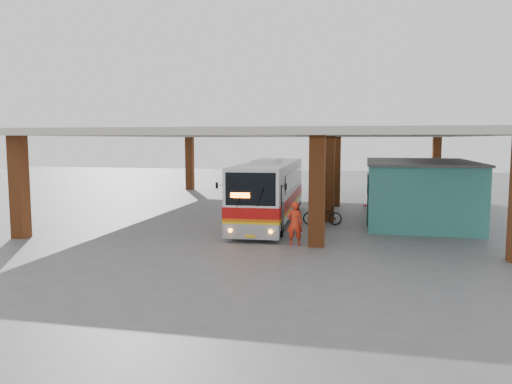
{
  "coord_description": "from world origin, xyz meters",
  "views": [
    {
      "loc": [
        4.83,
        -22.37,
        4.2
      ],
      "look_at": [
        -0.1,
        0.0,
        1.77
      ],
      "focal_mm": 35.0,
      "sensor_mm": 36.0,
      "label": 1
    }
  ],
  "objects_px": {
    "coach_bus": "(270,191)",
    "pedestrian": "(295,223)",
    "motorcycle": "(322,215)",
    "red_chair": "(369,203)"
  },
  "relations": [
    {
      "from": "pedestrian",
      "to": "red_chair",
      "type": "height_order",
      "value": "pedestrian"
    },
    {
      "from": "coach_bus",
      "to": "pedestrian",
      "type": "bearing_deg",
      "value": -71.82
    },
    {
      "from": "coach_bus",
      "to": "red_chair",
      "type": "distance_m",
      "value": 7.69
    },
    {
      "from": "motorcycle",
      "to": "red_chair",
      "type": "bearing_deg",
      "value": -28.73
    },
    {
      "from": "coach_bus",
      "to": "pedestrian",
      "type": "height_order",
      "value": "coach_bus"
    },
    {
      "from": "motorcycle",
      "to": "red_chair",
      "type": "relative_size",
      "value": 2.28
    },
    {
      "from": "pedestrian",
      "to": "red_chair",
      "type": "relative_size",
      "value": 2.11
    },
    {
      "from": "motorcycle",
      "to": "red_chair",
      "type": "xyz_separation_m",
      "value": [
        2.29,
        6.08,
        -0.12
      ]
    },
    {
      "from": "coach_bus",
      "to": "motorcycle",
      "type": "height_order",
      "value": "coach_bus"
    },
    {
      "from": "coach_bus",
      "to": "pedestrian",
      "type": "xyz_separation_m",
      "value": [
        2.02,
        -5.32,
        -0.73
      ]
    }
  ]
}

